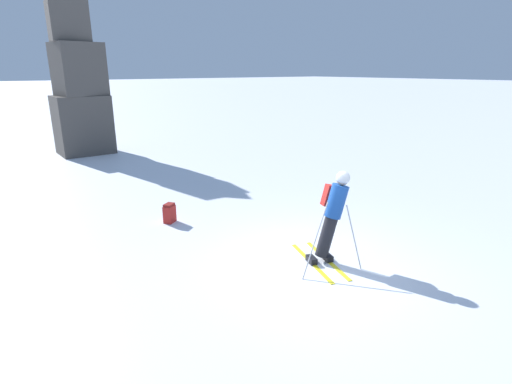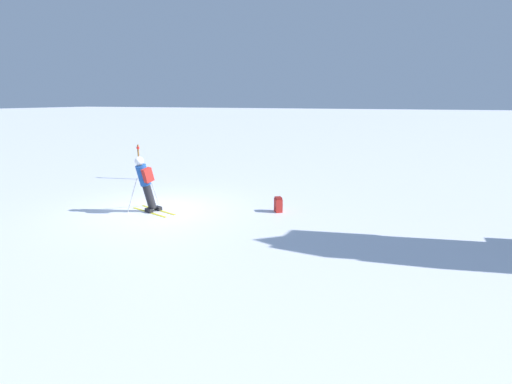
{
  "view_description": "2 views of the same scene",
  "coord_description": "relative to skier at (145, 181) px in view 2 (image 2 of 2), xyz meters",
  "views": [
    {
      "loc": [
        -5.34,
        -5.12,
        3.77
      ],
      "look_at": [
        -0.33,
        1.55,
        1.19
      ],
      "focal_mm": 28.0,
      "sensor_mm": 36.0,
      "label": 1
    },
    {
      "loc": [
        10.7,
        7.92,
        3.63
      ],
      "look_at": [
        1.36,
        4.17,
        1.29
      ],
      "focal_mm": 28.0,
      "sensor_mm": 36.0,
      "label": 2
    }
  ],
  "objects": [
    {
      "name": "skier",
      "position": [
        0.0,
        0.0,
        0.0
      ],
      "size": [
        1.39,
        1.85,
        1.91
      ],
      "rotation": [
        0.0,
        0.0,
        -0.32
      ],
      "color": "yellow",
      "rests_on": "ground"
    },
    {
      "name": "trail_marker",
      "position": [
        -4.57,
        -3.83,
        -0.16
      ],
      "size": [
        0.13,
        0.13,
        1.62
      ],
      "color": "brown",
      "rests_on": "ground"
    },
    {
      "name": "ground_plane",
      "position": [
        -0.38,
        0.06,
        -1.06
      ],
      "size": [
        300.0,
        300.0,
        0.0
      ],
      "primitive_type": "plane",
      "color": "white"
    },
    {
      "name": "spare_backpack",
      "position": [
        -1.74,
        3.92,
        -0.82
      ],
      "size": [
        0.37,
        0.35,
        0.5
      ],
      "rotation": [
        0.0,
        0.0,
        0.6
      ],
      "color": "#AD231E",
      "rests_on": "ground"
    }
  ]
}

